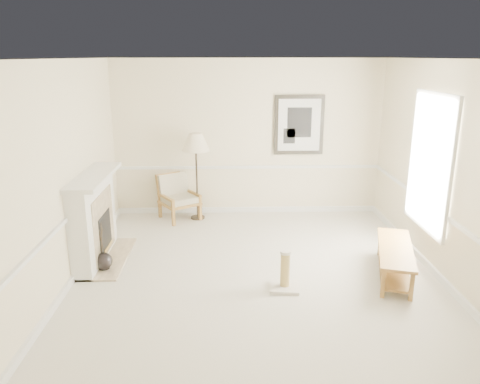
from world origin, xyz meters
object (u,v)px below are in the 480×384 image
at_px(floor_lamp, 196,145).
at_px(scratching_post, 285,277).
at_px(armchair, 177,195).
at_px(floor_vase, 104,262).
at_px(bench, 395,257).

xyz_separation_m(floor_lamp, scratching_post, (1.30, -2.81, -1.23)).
bearing_deg(floor_lamp, scratching_post, -65.13).
bearing_deg(armchair, scratching_post, -92.91).
distance_m(armchair, scratching_post, 3.34).
distance_m(floor_vase, scratching_post, 2.57).
bearing_deg(floor_lamp, armchair, 170.30).
bearing_deg(scratching_post, armchair, 120.35).
distance_m(floor_lamp, scratching_post, 3.33).
bearing_deg(scratching_post, bench, 12.25).
bearing_deg(scratching_post, floor_lamp, 114.87).
xyz_separation_m(armchair, floor_lamp, (0.38, -0.07, 0.96)).
bearing_deg(floor_vase, floor_lamp, 61.30).
height_order(floor_vase, bench, floor_vase).
relative_size(floor_vase, floor_lamp, 0.45).
bearing_deg(bench, floor_lamp, 139.17).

